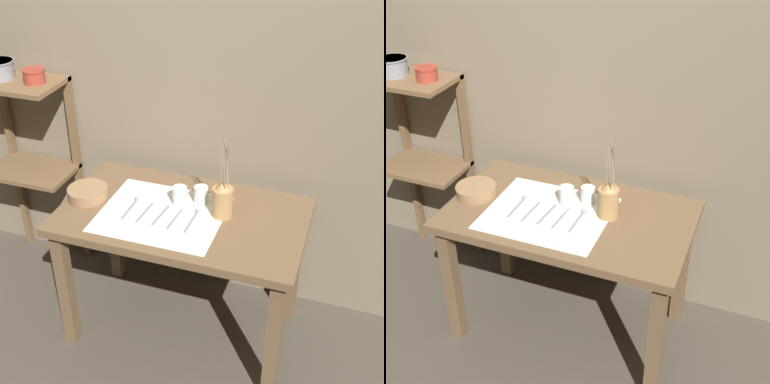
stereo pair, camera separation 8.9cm
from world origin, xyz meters
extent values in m
plane|color=#473F35|center=(0.00, 0.00, 0.00)|extent=(12.00, 12.00, 0.00)
cube|color=#7A6B56|center=(0.00, 0.43, 1.20)|extent=(7.00, 0.06, 2.40)
cube|color=brown|center=(0.00, 0.00, 0.69)|extent=(1.12, 0.65, 0.04)
cube|color=brown|center=(-0.50, -0.26, 0.33)|extent=(0.06, 0.06, 0.67)
cube|color=brown|center=(0.50, -0.26, 0.33)|extent=(0.06, 0.06, 0.67)
cube|color=brown|center=(-0.50, 0.26, 0.33)|extent=(0.06, 0.06, 0.67)
cube|color=brown|center=(0.50, 0.26, 0.33)|extent=(0.06, 0.06, 0.67)
cube|color=brown|center=(-0.96, 0.23, 1.13)|extent=(0.45, 0.30, 0.02)
cube|color=brown|center=(-0.96, 0.23, 0.63)|extent=(0.45, 0.30, 0.02)
cube|color=brown|center=(-1.16, 0.37, 0.57)|extent=(0.04, 0.04, 1.14)
cube|color=brown|center=(-0.75, 0.37, 0.57)|extent=(0.04, 0.04, 1.14)
cube|color=silver|center=(-0.09, -0.04, 0.71)|extent=(0.55, 0.47, 0.00)
cylinder|color=#A87F4C|center=(0.17, 0.04, 0.78)|extent=(0.09, 0.09, 0.14)
cone|color=#A87F4C|center=(0.17, 0.04, 0.87)|extent=(0.07, 0.07, 0.04)
cylinder|color=#847056|center=(0.19, 0.03, 0.98)|extent=(0.02, 0.04, 0.19)
cylinder|color=#847056|center=(0.16, 0.03, 0.99)|extent=(0.03, 0.03, 0.21)
cylinder|color=#847056|center=(0.18, 0.04, 0.95)|extent=(0.02, 0.02, 0.13)
cylinder|color=#847056|center=(0.18, 0.03, 0.98)|extent=(0.03, 0.03, 0.18)
cylinder|color=#847056|center=(0.18, 0.05, 0.97)|extent=(0.03, 0.02, 0.17)
cylinder|color=#847056|center=(0.19, 0.02, 0.99)|extent=(0.04, 0.06, 0.21)
cylinder|color=#8E6B47|center=(-0.47, -0.02, 0.73)|extent=(0.19, 0.19, 0.05)
cylinder|color=silver|center=(-0.04, 0.07, 0.75)|extent=(0.07, 0.07, 0.08)
cylinder|color=silver|center=(0.05, 0.11, 0.75)|extent=(0.07, 0.07, 0.08)
cube|color=gray|center=(-0.24, -0.06, 0.71)|extent=(0.01, 0.17, 0.00)
sphere|color=gray|center=(-0.24, 0.03, 0.72)|extent=(0.02, 0.02, 0.02)
cube|color=gray|center=(-0.16, -0.06, 0.71)|extent=(0.02, 0.17, 0.00)
cube|color=gray|center=(-0.08, -0.06, 0.71)|extent=(0.03, 0.17, 0.00)
cube|color=gray|center=(-0.01, -0.06, 0.71)|extent=(0.02, 0.17, 0.00)
cube|color=gray|center=(0.06, -0.06, 0.71)|extent=(0.02, 0.17, 0.00)
sphere|color=gray|center=(0.06, 0.02, 0.72)|extent=(0.02, 0.02, 0.02)
cylinder|color=gray|center=(-1.04, 0.23, 1.19)|extent=(0.14, 0.14, 0.09)
cylinder|color=gray|center=(-1.04, 0.23, 1.23)|extent=(0.15, 0.15, 0.01)
cylinder|color=#9E3828|center=(-0.84, 0.23, 1.18)|extent=(0.10, 0.10, 0.07)
cylinder|color=#9E3828|center=(-0.84, 0.23, 1.21)|extent=(0.11, 0.11, 0.01)
camera|label=1|loc=(0.69, -1.88, 2.06)|focal=50.00mm
camera|label=2|loc=(0.77, -1.85, 2.06)|focal=50.00mm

